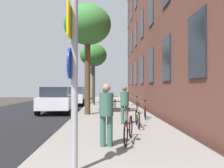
% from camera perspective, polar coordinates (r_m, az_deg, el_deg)
% --- Properties ---
extents(ground_plane, '(41.80, 41.80, 0.00)m').
position_cam_1_polar(ground_plane, '(16.88, -12.08, -6.22)').
color(ground_plane, '#332D28').
extents(road_asphalt, '(7.00, 38.00, 0.01)m').
position_cam_1_polar(road_asphalt, '(17.38, -18.94, -6.02)').
color(road_asphalt, black).
rests_on(road_asphalt, ground).
extents(sidewalk, '(4.20, 38.00, 0.12)m').
position_cam_1_polar(sidewalk, '(16.60, -0.05, -6.12)').
color(sidewalk, gray).
rests_on(sidewalk, ground).
extents(sign_post, '(0.16, 0.60, 3.22)m').
position_cam_1_polar(sign_post, '(4.29, -9.34, 3.53)').
color(sign_post, gray).
rests_on(sign_post, sidewalk).
extents(traffic_light, '(0.43, 0.24, 3.45)m').
position_cam_1_polar(traffic_light, '(19.66, -4.59, 1.80)').
color(traffic_light, black).
rests_on(traffic_light, sidewalk).
extents(tree_near, '(2.60, 2.60, 6.05)m').
position_cam_1_polar(tree_near, '(13.52, -5.91, 13.70)').
color(tree_near, '#4C3823').
rests_on(tree_near, sidewalk).
extents(tree_far, '(2.48, 2.48, 5.53)m').
position_cam_1_polar(tree_far, '(22.32, -4.50, 6.76)').
color(tree_far, '#4C3823').
rests_on(tree_far, sidewalk).
extents(bicycle_0, '(0.54, 1.71, 0.95)m').
position_cam_1_polar(bicycle_0, '(6.64, 3.98, -10.59)').
color(bicycle_0, black).
rests_on(bicycle_0, sidewalk).
extents(bicycle_1, '(0.42, 1.64, 0.91)m').
position_cam_1_polar(bicycle_1, '(9.07, 6.16, -8.04)').
color(bicycle_1, black).
rests_on(bicycle_1, sidewalk).
extents(bicycle_2, '(0.42, 1.57, 0.90)m').
position_cam_1_polar(bicycle_2, '(11.53, 7.94, -6.49)').
color(bicycle_2, black).
rests_on(bicycle_2, sidewalk).
extents(bicycle_3, '(0.42, 1.73, 0.99)m').
position_cam_1_polar(bicycle_3, '(13.88, 6.01, -5.34)').
color(bicycle_3, black).
rests_on(bicycle_3, sidewalk).
extents(bicycle_4, '(0.53, 1.71, 0.94)m').
position_cam_1_polar(bicycle_4, '(16.16, 0.38, -4.75)').
color(bicycle_4, black).
rests_on(bicycle_4, sidewalk).
extents(bicycle_5, '(0.42, 1.63, 0.94)m').
position_cam_1_polar(bicycle_5, '(18.61, 3.03, -4.22)').
color(bicycle_5, black).
rests_on(bicycle_5, sidewalk).
extents(pedestrian_0, '(0.44, 0.44, 1.59)m').
position_cam_1_polar(pedestrian_0, '(6.06, -1.36, -6.40)').
color(pedestrian_0, '#33594C').
rests_on(pedestrian_0, sidewalk).
extents(pedestrian_1, '(0.42, 0.42, 1.54)m').
position_cam_1_polar(pedestrian_1, '(9.67, 3.05, -4.44)').
color(pedestrian_1, '#33594C').
rests_on(pedestrian_1, sidewalk).
extents(pedestrian_2, '(0.49, 0.49, 1.57)m').
position_cam_1_polar(pedestrian_2, '(20.57, -1.73, -2.40)').
color(pedestrian_2, '#33594C').
rests_on(pedestrian_2, sidewalk).
extents(car_0, '(2.03, 4.10, 1.62)m').
position_cam_1_polar(car_0, '(15.15, -13.13, -3.66)').
color(car_0, silver).
rests_on(car_0, road_asphalt).
extents(car_1, '(1.98, 4.14, 1.62)m').
position_cam_1_polar(car_1, '(21.02, -8.91, -2.83)').
color(car_1, silver).
rests_on(car_1, road_asphalt).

